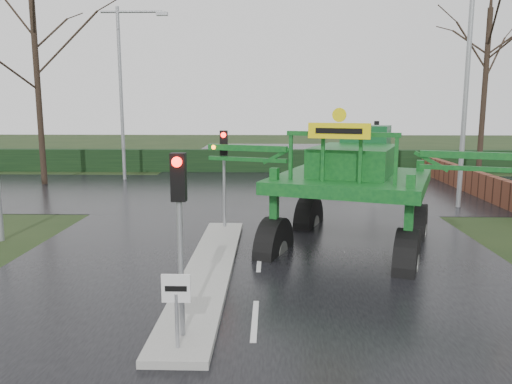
{
  "coord_description": "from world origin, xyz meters",
  "views": [
    {
      "loc": [
        0.3,
        -9.58,
        4.3
      ],
      "look_at": [
        -0.09,
        3.97,
        2.0
      ],
      "focal_mm": 35.0,
      "sensor_mm": 36.0,
      "label": 1
    }
  ],
  "objects_px": {
    "street_light_right": "(460,66)",
    "street_light_left_far": "(126,78)",
    "crop_sprayer": "(277,168)",
    "keep_left_sign": "(176,299)",
    "traffic_signal_near": "(179,206)",
    "traffic_signal_mid": "(224,158)",
    "white_sedan": "(343,184)",
    "traffic_signal_far": "(376,137)"
  },
  "relations": [
    {
      "from": "crop_sprayer",
      "to": "keep_left_sign",
      "type": "bearing_deg",
      "value": -85.28
    },
    {
      "from": "traffic_signal_far",
      "to": "crop_sprayer",
      "type": "height_order",
      "value": "crop_sprayer"
    },
    {
      "from": "crop_sprayer",
      "to": "street_light_right",
      "type": "bearing_deg",
      "value": 61.68
    },
    {
      "from": "traffic_signal_near",
      "to": "street_light_right",
      "type": "distance_m",
      "value": 16.46
    },
    {
      "from": "keep_left_sign",
      "to": "crop_sprayer",
      "type": "xyz_separation_m",
      "value": [
        1.81,
        6.64,
        1.48
      ]
    },
    {
      "from": "traffic_signal_mid",
      "to": "white_sedan",
      "type": "height_order",
      "value": "traffic_signal_mid"
    },
    {
      "from": "keep_left_sign",
      "to": "traffic_signal_near",
      "type": "relative_size",
      "value": 0.38
    },
    {
      "from": "traffic_signal_near",
      "to": "crop_sprayer",
      "type": "xyz_separation_m",
      "value": [
        1.81,
        6.15,
        -0.05
      ]
    },
    {
      "from": "traffic_signal_near",
      "to": "street_light_left_far",
      "type": "distance_m",
      "value": 22.37
    },
    {
      "from": "traffic_signal_far",
      "to": "white_sedan",
      "type": "distance_m",
      "value": 3.55
    },
    {
      "from": "street_light_right",
      "to": "crop_sprayer",
      "type": "xyz_separation_m",
      "value": [
        -7.69,
        -6.86,
        -3.45
      ]
    },
    {
      "from": "keep_left_sign",
      "to": "street_light_right",
      "type": "xyz_separation_m",
      "value": [
        9.49,
        13.5,
        4.93
      ]
    },
    {
      "from": "white_sedan",
      "to": "crop_sprayer",
      "type": "bearing_deg",
      "value": -179.0
    },
    {
      "from": "street_light_right",
      "to": "crop_sprayer",
      "type": "distance_m",
      "value": 10.87
    },
    {
      "from": "street_light_right",
      "to": "street_light_left_far",
      "type": "bearing_deg",
      "value": 153.98
    },
    {
      "from": "street_light_right",
      "to": "white_sedan",
      "type": "xyz_separation_m",
      "value": [
        -3.73,
        6.7,
        -5.99
      ]
    },
    {
      "from": "keep_left_sign",
      "to": "crop_sprayer",
      "type": "distance_m",
      "value": 7.04
    },
    {
      "from": "street_light_left_far",
      "to": "crop_sprayer",
      "type": "xyz_separation_m",
      "value": [
        8.7,
        -14.86,
        -3.45
      ]
    },
    {
      "from": "traffic_signal_near",
      "to": "traffic_signal_far",
      "type": "bearing_deg",
      "value": 69.64
    },
    {
      "from": "traffic_signal_mid",
      "to": "street_light_right",
      "type": "distance_m",
      "value": 11.05
    },
    {
      "from": "traffic_signal_mid",
      "to": "street_light_left_far",
      "type": "relative_size",
      "value": 0.35
    },
    {
      "from": "traffic_signal_near",
      "to": "traffic_signal_far",
      "type": "height_order",
      "value": "same"
    },
    {
      "from": "keep_left_sign",
      "to": "traffic_signal_mid",
      "type": "bearing_deg",
      "value": 90.0
    },
    {
      "from": "street_light_right",
      "to": "crop_sprayer",
      "type": "relative_size",
      "value": 1.1
    },
    {
      "from": "traffic_signal_near",
      "to": "traffic_signal_mid",
      "type": "distance_m",
      "value": 8.5
    },
    {
      "from": "traffic_signal_mid",
      "to": "street_light_right",
      "type": "xyz_separation_m",
      "value": [
        9.49,
        4.51,
        3.4
      ]
    },
    {
      "from": "traffic_signal_far",
      "to": "street_light_right",
      "type": "distance_m",
      "value": 8.86
    },
    {
      "from": "street_light_right",
      "to": "crop_sprayer",
      "type": "bearing_deg",
      "value": -138.26
    },
    {
      "from": "traffic_signal_mid",
      "to": "crop_sprayer",
      "type": "height_order",
      "value": "crop_sprayer"
    },
    {
      "from": "traffic_signal_mid",
      "to": "street_light_left_far",
      "type": "height_order",
      "value": "street_light_left_far"
    },
    {
      "from": "crop_sprayer",
      "to": "white_sedan",
      "type": "relative_size",
      "value": 2.13
    },
    {
      "from": "street_light_right",
      "to": "street_light_left_far",
      "type": "relative_size",
      "value": 1.0
    },
    {
      "from": "traffic_signal_near",
      "to": "crop_sprayer",
      "type": "height_order",
      "value": "crop_sprayer"
    },
    {
      "from": "street_light_right",
      "to": "street_light_left_far",
      "type": "xyz_separation_m",
      "value": [
        -16.39,
        8.0,
        0.0
      ]
    },
    {
      "from": "traffic_signal_mid",
      "to": "crop_sprayer",
      "type": "bearing_deg",
      "value": -52.5
    },
    {
      "from": "traffic_signal_near",
      "to": "traffic_signal_far",
      "type": "relative_size",
      "value": 1.0
    },
    {
      "from": "traffic_signal_near",
      "to": "street_light_left_far",
      "type": "height_order",
      "value": "street_light_left_far"
    },
    {
      "from": "traffic_signal_mid",
      "to": "street_light_right",
      "type": "height_order",
      "value": "street_light_right"
    },
    {
      "from": "street_light_right",
      "to": "street_light_left_far",
      "type": "height_order",
      "value": "same"
    },
    {
      "from": "keep_left_sign",
      "to": "traffic_signal_far",
      "type": "relative_size",
      "value": 0.38
    },
    {
      "from": "street_light_right",
      "to": "white_sedan",
      "type": "distance_m",
      "value": 9.73
    },
    {
      "from": "traffic_signal_mid",
      "to": "traffic_signal_far",
      "type": "xyz_separation_m",
      "value": [
        7.8,
        12.52,
        0.0
      ]
    }
  ]
}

